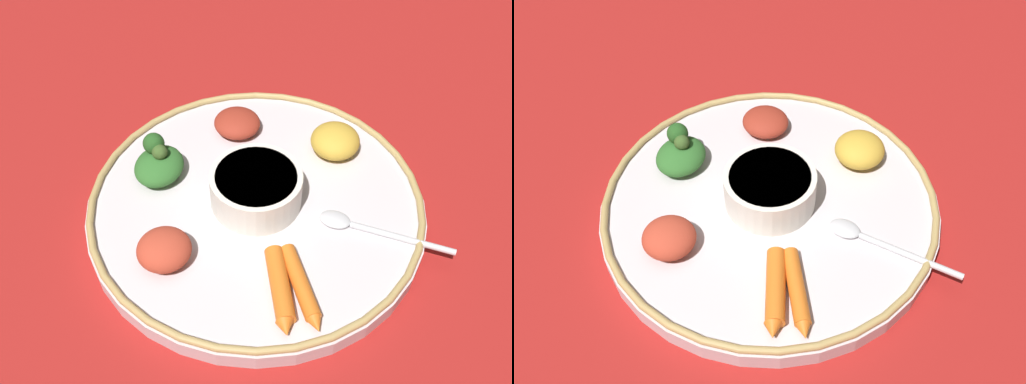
% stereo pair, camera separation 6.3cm
% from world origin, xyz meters
% --- Properties ---
extents(ground_plane, '(2.40, 2.40, 0.00)m').
position_xyz_m(ground_plane, '(0.00, 0.00, 0.00)').
color(ground_plane, maroon).
extents(platter, '(0.38, 0.38, 0.02)m').
position_xyz_m(platter, '(0.00, 0.00, 0.01)').
color(platter, silver).
rests_on(platter, ground_plane).
extents(platter_rim, '(0.37, 0.37, 0.01)m').
position_xyz_m(platter_rim, '(0.00, 0.00, 0.02)').
color(platter_rim, tan).
rests_on(platter_rim, platter).
extents(center_bowl, '(0.10, 0.10, 0.04)m').
position_xyz_m(center_bowl, '(0.00, 0.00, 0.04)').
color(center_bowl, silver).
rests_on(center_bowl, platter).
extents(spoon, '(0.09, 0.13, 0.01)m').
position_xyz_m(spoon, '(0.06, 0.10, 0.03)').
color(spoon, silver).
rests_on(spoon, platter).
extents(greens_pile, '(0.08, 0.08, 0.05)m').
position_xyz_m(greens_pile, '(-0.06, -0.10, 0.04)').
color(greens_pile, '#2D6628').
rests_on(greens_pile, platter).
extents(carrot_near_spoon, '(0.10, 0.03, 0.02)m').
position_xyz_m(carrot_near_spoon, '(0.12, -0.00, 0.03)').
color(carrot_near_spoon, orange).
rests_on(carrot_near_spoon, platter).
extents(carrot_outer, '(0.10, 0.02, 0.02)m').
position_xyz_m(carrot_outer, '(0.12, 0.02, 0.03)').
color(carrot_outer, orange).
rests_on(carrot_outer, platter).
extents(mound_beet, '(0.08, 0.08, 0.03)m').
position_xyz_m(mound_beet, '(-0.12, 0.00, 0.03)').
color(mound_beet, maroon).
rests_on(mound_beet, platter).
extents(mound_lentil_yellow, '(0.08, 0.08, 0.03)m').
position_xyz_m(mound_lentil_yellow, '(-0.06, 0.11, 0.04)').
color(mound_lentil_yellow, gold).
rests_on(mound_lentil_yellow, platter).
extents(mound_berbere_red, '(0.06, 0.06, 0.03)m').
position_xyz_m(mound_berbere_red, '(0.06, -0.11, 0.04)').
color(mound_berbere_red, '#B73D28').
rests_on(mound_berbere_red, platter).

